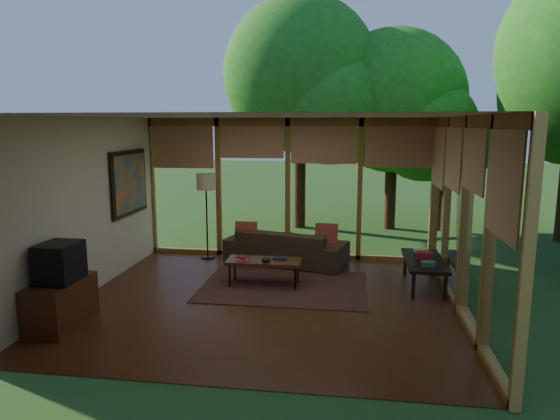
% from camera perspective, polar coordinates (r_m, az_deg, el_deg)
% --- Properties ---
extents(floor, '(5.50, 5.50, 0.00)m').
position_cam_1_polar(floor, '(7.54, -1.61, -10.28)').
color(floor, '#552B16').
rests_on(floor, ground).
extents(ceiling, '(5.50, 5.50, 0.00)m').
position_cam_1_polar(ceiling, '(7.07, -1.72, 10.71)').
color(ceiling, silver).
rests_on(ceiling, ground).
extents(wall_left, '(0.04, 5.00, 2.70)m').
position_cam_1_polar(wall_left, '(8.11, -21.17, 0.37)').
color(wall_left, beige).
rests_on(wall_left, ground).
extents(wall_front, '(5.50, 0.04, 2.70)m').
position_cam_1_polar(wall_front, '(4.80, -6.80, -5.30)').
color(wall_front, beige).
rests_on(wall_front, ground).
extents(window_wall_back, '(5.50, 0.12, 2.70)m').
position_cam_1_polar(window_wall_back, '(9.63, 0.89, 2.45)').
color(window_wall_back, olive).
rests_on(window_wall_back, ground).
extents(window_wall_right, '(0.12, 5.00, 2.70)m').
position_cam_1_polar(window_wall_right, '(7.24, 20.31, -0.66)').
color(window_wall_right, olive).
rests_on(window_wall_right, ground).
extents(tree_nw, '(3.77, 3.77, 5.64)m').
position_cam_1_polar(tree_nw, '(12.54, 2.40, 15.14)').
color(tree_nw, '#3E2316').
rests_on(tree_nw, ground).
extents(tree_ne, '(3.44, 3.44, 4.85)m').
position_cam_1_polar(tree_ne, '(12.63, 12.85, 12.01)').
color(tree_ne, '#3E2316').
rests_on(tree_ne, ground).
extents(rug, '(2.63, 1.86, 0.01)m').
position_cam_1_polar(rug, '(8.11, 0.47, -8.74)').
color(rug, brown).
rests_on(rug, floor).
extents(sofa, '(2.37, 1.39, 0.65)m').
position_cam_1_polar(sofa, '(9.33, 0.70, -4.21)').
color(sofa, '#3B2B1D').
rests_on(sofa, floor).
extents(pillow_left, '(0.40, 0.21, 0.42)m').
position_cam_1_polar(pillow_left, '(9.34, -3.90, -2.60)').
color(pillow_left, maroon).
rests_on(pillow_left, sofa).
extents(pillow_right, '(0.41, 0.22, 0.43)m').
position_cam_1_polar(pillow_right, '(9.15, 5.33, -2.86)').
color(pillow_right, maroon).
rests_on(pillow_right, sofa).
extents(ct_book_lower, '(0.19, 0.15, 0.03)m').
position_cam_1_polar(ct_book_lower, '(8.10, -4.35, -5.60)').
color(ct_book_lower, '#B7AFA6').
rests_on(ct_book_lower, coffee_table).
extents(ct_book_upper, '(0.21, 0.18, 0.03)m').
position_cam_1_polar(ct_book_upper, '(8.09, -4.36, -5.40)').
color(ct_book_upper, maroon).
rests_on(ct_book_upper, coffee_table).
extents(ct_book_side, '(0.22, 0.17, 0.03)m').
position_cam_1_polar(ct_book_side, '(8.11, 0.01, -5.52)').
color(ct_book_side, black).
rests_on(ct_book_side, coffee_table).
extents(ct_bowl, '(0.16, 0.16, 0.07)m').
position_cam_1_polar(ct_bowl, '(7.97, -1.61, -5.67)').
color(ct_bowl, black).
rests_on(ct_bowl, coffee_table).
extents(media_cabinet, '(0.50, 1.00, 0.60)m').
position_cam_1_polar(media_cabinet, '(7.16, -23.71, -9.72)').
color(media_cabinet, '#532B16').
rests_on(media_cabinet, floor).
extents(television, '(0.45, 0.55, 0.50)m').
position_cam_1_polar(television, '(6.99, -23.88, -5.47)').
color(television, black).
rests_on(television, media_cabinet).
extents(console_book_a, '(0.22, 0.17, 0.07)m').
position_cam_1_polar(console_book_a, '(7.93, 16.58, -5.93)').
color(console_book_a, '#376154').
rests_on(console_book_a, side_console).
extents(console_book_b, '(0.26, 0.20, 0.11)m').
position_cam_1_polar(console_book_b, '(8.36, 16.15, -4.99)').
color(console_book_b, maroon).
rests_on(console_book_b, side_console).
extents(console_book_c, '(0.23, 0.20, 0.05)m').
position_cam_1_polar(console_book_c, '(8.75, 15.79, -4.49)').
color(console_book_c, '#B7AFA6').
rests_on(console_book_c, side_console).
extents(floor_lamp, '(0.36, 0.36, 1.65)m').
position_cam_1_polar(floor_lamp, '(9.61, -8.46, 2.67)').
color(floor_lamp, black).
rests_on(floor_lamp, floor).
extents(coffee_table, '(1.20, 0.50, 0.43)m').
position_cam_1_polar(coffee_table, '(8.09, -1.84, -5.95)').
color(coffee_table, '#532B16').
rests_on(coffee_table, floor).
extents(side_console, '(0.60, 1.40, 0.46)m').
position_cam_1_polar(side_console, '(8.33, 16.16, -5.73)').
color(side_console, black).
rests_on(side_console, floor).
extents(wall_painting, '(0.06, 1.35, 1.15)m').
position_cam_1_polar(wall_painting, '(9.30, -16.85, 3.00)').
color(wall_painting, black).
rests_on(wall_painting, wall_left).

